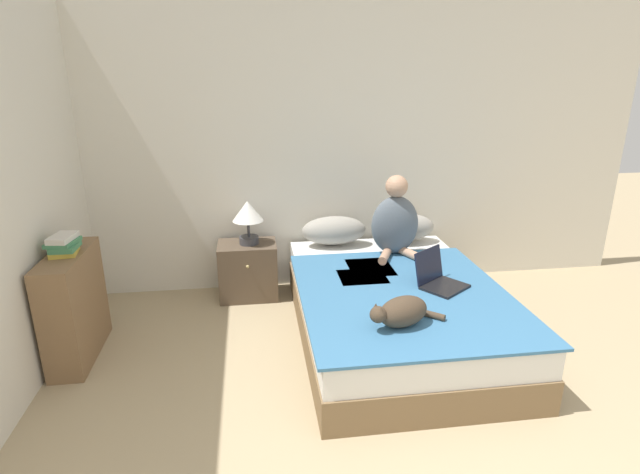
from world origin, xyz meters
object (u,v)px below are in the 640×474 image
pillow_near (334,230)px  pillow_far (403,227)px  bookshelf (74,306)px  cat_tabby (402,312)px  table_lamp (248,215)px  bed (395,310)px  nightstand (248,270)px  book_stack_top (64,245)px  person_sitting (395,222)px  laptop_open (439,279)px

pillow_near → pillow_far: 0.64m
bookshelf → cat_tabby: bearing=-18.5°
cat_tabby → table_lamp: (-0.92, 1.54, 0.21)m
bed → pillow_near: 1.02m
nightstand → bookshelf: bookshelf is taller
book_stack_top → nightstand: bearing=34.3°
pillow_far → nightstand: 1.46m
cat_tabby → person_sitting: bearing=-123.6°
bookshelf → book_stack_top: bearing=82.1°
cat_tabby → nightstand: (-0.94, 1.54, -0.30)m
pillow_near → nightstand: (-0.78, -0.02, -0.34)m
person_sitting → bed: bearing=-104.2°
person_sitting → book_stack_top: (-2.46, -0.53, 0.10)m
bookshelf → pillow_near: bearing=23.0°
nightstand → bookshelf: bearing=-145.6°
pillow_near → table_lamp: (-0.76, -0.02, 0.18)m
nightstand → person_sitting: bearing=-13.0°
cat_tabby → bed: bearing=-123.4°
pillow_far → bookshelf: 2.77m
cat_tabby → pillow_far: bearing=-126.8°
nightstand → bookshelf: size_ratio=0.66×
cat_tabby → nightstand: cat_tabby is taller
bed → laptop_open: 0.42m
nightstand → book_stack_top: bearing=-145.7°
laptop_open → book_stack_top: 2.62m
pillow_near → table_lamp: 0.78m
pillow_far → book_stack_top: (-2.63, -0.84, 0.26)m
pillow_far → nightstand: size_ratio=1.13×
table_lamp → bookshelf: size_ratio=0.50×
person_sitting → laptop_open: (0.13, -0.71, -0.23)m
cat_tabby → bookshelf: bearing=-38.1°
bed → person_sitting: person_sitting is taller
pillow_near → table_lamp: bearing=-178.5°
cat_tabby → book_stack_top: (-2.15, 0.72, 0.29)m
pillow_far → table_lamp: table_lamp is taller
person_sitting → laptop_open: 0.76m
book_stack_top → pillow_near: bearing=23.0°
person_sitting → table_lamp: bearing=166.8°
bed → pillow_near: (-0.32, 0.90, 0.36)m
pillow_far → person_sitting: bearing=-119.0°
bed → cat_tabby: size_ratio=4.11×
pillow_far → person_sitting: size_ratio=0.85×
bed → person_sitting: (0.15, 0.59, 0.51)m
pillow_near → person_sitting: (0.47, -0.31, 0.15)m
pillow_near → laptop_open: 1.19m
pillow_near → book_stack_top: 2.18m
cat_tabby → bookshelf: (-2.15, 0.72, -0.17)m
person_sitting → bookshelf: bearing=-167.7°
cat_tabby → table_lamp: table_lamp is taller
cat_tabby → bookshelf: size_ratio=0.66×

